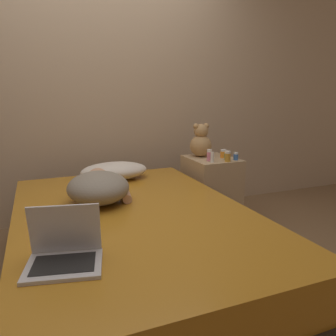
{
  "coord_description": "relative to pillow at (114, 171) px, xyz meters",
  "views": [
    {
      "loc": [
        -0.5,
        -1.81,
        1.18
      ],
      "look_at": [
        0.33,
        0.26,
        0.67
      ],
      "focal_mm": 35.0,
      "sensor_mm": 36.0,
      "label": 1
    }
  ],
  "objects": [
    {
      "name": "pillow",
      "position": [
        0.0,
        0.0,
        0.0
      ],
      "size": [
        0.54,
        0.33,
        0.14
      ],
      "color": "beige",
      "rests_on": "bed"
    },
    {
      "name": "bottle_white",
      "position": [
        0.79,
        -0.21,
        0.09
      ],
      "size": [
        0.03,
        0.03,
        0.09
      ],
      "color": "white",
      "rests_on": "nightstand"
    },
    {
      "name": "bottle_green",
      "position": [
        0.95,
        -0.17,
        0.09
      ],
      "size": [
        0.03,
        0.03,
        0.07
      ],
      "color": "#3D8E4C",
      "rests_on": "nightstand"
    },
    {
      "name": "person_lying",
      "position": [
        -0.22,
        -0.51,
        0.03
      ],
      "size": [
        0.46,
        0.63,
        0.2
      ],
      "rotation": [
        0.0,
        0.0,
        -0.16
      ],
      "color": "gray",
      "rests_on": "bed"
    },
    {
      "name": "wall_back",
      "position": [
        -0.06,
        0.54,
        0.73
      ],
      "size": [
        8.0,
        0.06,
        2.6
      ],
      "color": "tan",
      "rests_on": "ground_plane"
    },
    {
      "name": "bed",
      "position": [
        -0.06,
        -0.77,
        -0.32
      ],
      "size": [
        1.37,
        2.05,
        0.49
      ],
      "color": "#2D2319",
      "rests_on": "ground_plane"
    },
    {
      "name": "bottle_blue",
      "position": [
        1.03,
        -0.2,
        0.08
      ],
      "size": [
        0.04,
        0.04,
        0.07
      ],
      "color": "#3866B2",
      "rests_on": "nightstand"
    },
    {
      "name": "nightstand",
      "position": [
        0.88,
        -0.04,
        -0.26
      ],
      "size": [
        0.4,
        0.48,
        0.62
      ],
      "color": "tan",
      "rests_on": "ground_plane"
    },
    {
      "name": "laptop",
      "position": [
        -0.5,
        -1.27,
        -0.02
      ],
      "size": [
        0.34,
        0.29,
        0.24
      ],
      "rotation": [
        0.0,
        0.0,
        -0.21
      ],
      "color": "silver",
      "rests_on": "bed"
    },
    {
      "name": "teddy_bear",
      "position": [
        0.82,
        0.07,
        0.18
      ],
      "size": [
        0.2,
        0.2,
        0.31
      ],
      "color": "tan",
      "rests_on": "nightstand"
    },
    {
      "name": "bottle_orange",
      "position": [
        0.99,
        -0.07,
        0.09
      ],
      "size": [
        0.06,
        0.06,
        0.07
      ],
      "color": "orange",
      "rests_on": "nightstand"
    },
    {
      "name": "bottle_amber",
      "position": [
        0.93,
        -0.24,
        0.1
      ],
      "size": [
        0.05,
        0.05,
        0.09
      ],
      "color": "gold",
      "rests_on": "nightstand"
    },
    {
      "name": "bottle_pink",
      "position": [
        0.8,
        -0.15,
        0.1
      ],
      "size": [
        0.04,
        0.04,
        0.1
      ],
      "color": "pink",
      "rests_on": "nightstand"
    },
    {
      "name": "ground_plane",
      "position": [
        -0.06,
        -0.77,
        -0.57
      ],
      "size": [
        12.0,
        12.0,
        0.0
      ],
      "primitive_type": "plane",
      "color": "brown"
    }
  ]
}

